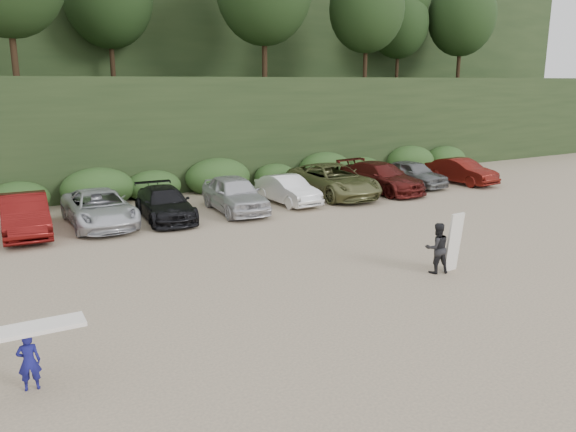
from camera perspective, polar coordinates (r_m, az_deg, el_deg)
ground at (r=16.11m, az=-0.64°, el=-7.49°), size 120.00×120.00×0.00m
hillside_backdrop at (r=49.84m, az=-22.92°, el=18.81°), size 90.00×41.50×28.00m
parked_cars at (r=24.51m, az=-14.18°, el=1.28°), size 39.59×6.12×1.64m
child_surfer at (r=11.97m, az=-24.97°, el=-12.04°), size 2.15×0.63×1.28m
adult_surfer at (r=17.86m, az=15.04°, el=-3.10°), size 1.26×0.80×1.88m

